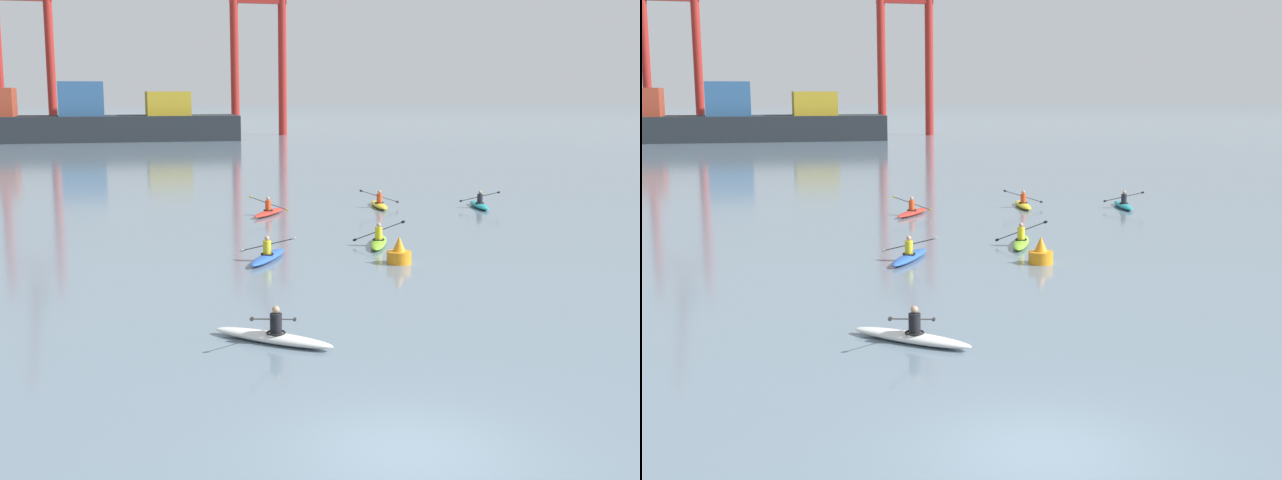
# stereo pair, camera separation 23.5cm
# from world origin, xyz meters

# --- Properties ---
(ground_plane) EXTENTS (800.00, 800.00, 0.00)m
(ground_plane) POSITION_xyz_m (0.00, 0.00, 0.00)
(ground_plane) COLOR slate
(container_barge) EXTENTS (39.35, 9.23, 7.52)m
(container_barge) POSITION_xyz_m (-7.86, 99.96, 2.47)
(container_barge) COLOR #1E2328
(container_barge) RESTS_ON ground
(gantry_crane_west) EXTENTS (8.10, 21.80, 31.44)m
(gantry_crane_west) POSITION_xyz_m (-15.49, 112.14, 15.97)
(gantry_crane_west) COLOR maroon
(gantry_crane_west) RESTS_ON ground
(gantry_crane_west_mid) EXTENTS (8.15, 21.57, 32.47)m
(gantry_crane_west_mid) POSITION_xyz_m (16.81, 108.31, 16.09)
(gantry_crane_west_mid) COLOR maroon
(gantry_crane_west_mid) RESTS_ON ground
(channel_buoy) EXTENTS (0.90, 0.90, 1.00)m
(channel_buoy) POSITION_xyz_m (5.28, 15.53, 0.36)
(channel_buoy) COLOR orange
(channel_buoy) RESTS_ON ground
(kayak_red) EXTENTS (2.43, 3.14, 0.97)m
(kayak_red) POSITION_xyz_m (2.97, 28.76, 0.17)
(kayak_red) COLOR red
(kayak_red) RESTS_ON ground
(kayak_blue) EXTENTS (2.21, 3.25, 0.96)m
(kayak_blue) POSITION_xyz_m (0.74, 17.19, 0.17)
(kayak_blue) COLOR #2856B2
(kayak_blue) RESTS_ON ground
(kayak_lime) EXTENTS (2.02, 3.38, 1.08)m
(kayak_lime) POSITION_xyz_m (5.70, 19.18, 0.17)
(kayak_lime) COLOR #7ABC2D
(kayak_lime) RESTS_ON ground
(kayak_white) EXTENTS (2.92, 2.73, 0.95)m
(kayak_white) POSITION_xyz_m (-1.06, 6.90, 0.17)
(kayak_white) COLOR silver
(kayak_white) RESTS_ON ground
(kayak_yellow) EXTENTS (2.20, 3.45, 1.00)m
(kayak_yellow) POSITION_xyz_m (9.32, 30.23, 0.17)
(kayak_yellow) COLOR yellow
(kayak_yellow) RESTS_ON ground
(kayak_teal) EXTENTS (2.22, 3.45, 0.95)m
(kayak_teal) POSITION_xyz_m (14.54, 28.77, 0.17)
(kayak_teal) COLOR teal
(kayak_teal) RESTS_ON ground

